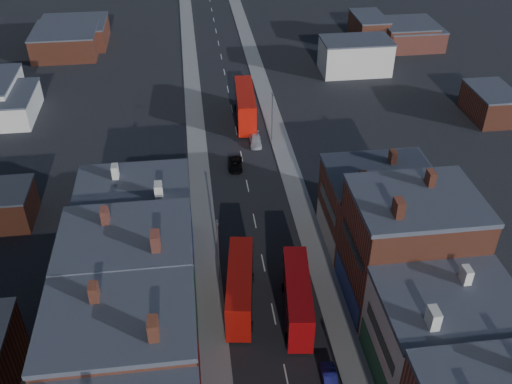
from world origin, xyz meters
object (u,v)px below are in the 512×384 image
object	(u,v)px
bus_2	(245,105)
car_2	(235,164)
bus_1	(297,297)
car_3	(255,141)
car_1	(330,380)
bus_0	(240,287)

from	to	relation	value
bus_2	car_2	world-z (taller)	bus_2
bus_1	car_2	bearing A→B (deg)	103.63
bus_2	car_3	distance (m)	8.09
car_1	car_2	bearing A→B (deg)	100.29
bus_0	bus_2	distance (m)	41.59
car_2	car_3	bearing A→B (deg)	64.97
car_1	bus_2	bearing A→B (deg)	94.97
car_2	car_3	world-z (taller)	car_3
bus_2	car_3	size ratio (longest dim) A/B	2.95
bus_0	car_3	world-z (taller)	bus_0
bus_1	car_1	xyz separation A→B (m)	(1.43, -8.81, -1.92)
car_1	bus_0	bearing A→B (deg)	125.68
bus_2	car_1	world-z (taller)	bus_2
car_2	car_1	bearing A→B (deg)	-77.51
bus_1	car_3	bearing A→B (deg)	96.41
bus_1	bus_0	bearing A→B (deg)	165.63
car_1	car_3	distance (m)	44.57
bus_2	car_3	xyz separation A→B (m)	(0.71, -7.72, -2.31)
bus_2	car_1	xyz separation A→B (m)	(1.97, -52.27, -2.32)
bus_0	car_2	bearing A→B (deg)	93.37
bus_1	bus_2	xyz separation A→B (m)	(-0.54, 43.45, 0.41)
bus_2	car_1	bearing A→B (deg)	-84.88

